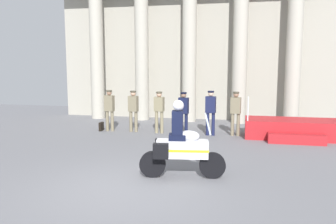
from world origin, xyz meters
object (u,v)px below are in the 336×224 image
Objects in this scene: officer_in_row_4 at (211,109)px; officer_in_row_5 at (236,110)px; officer_in_row_2 at (159,109)px; officer_in_row_3 at (184,110)px; reviewing_stand at (293,129)px; officer_in_row_0 at (109,107)px; officer_in_row_1 at (133,108)px; motorcycle_with_rider at (179,146)px; briefcase_on_ground at (101,126)px.

officer_in_row_4 reaches higher than officer_in_row_5.
officer_in_row_3 is (0.99, -0.01, -0.01)m from officer_in_row_2.
officer_in_row_0 is at bearing -179.01° from reviewing_stand.
reviewing_stand is 2.07× the size of officer_in_row_1.
motorcycle_with_rider reaches higher than briefcase_on_ground.
officer_in_row_0 is 0.98× the size of officer_in_row_4.
officer_in_row_0 reaches higher than reviewing_stand.
officer_in_row_2 is at bearing -174.58° from officer_in_row_1.
briefcase_on_ground is at bearing 7.89° from officer_in_row_4.
officer_in_row_0 is (-7.24, -0.12, 0.67)m from reviewing_stand.
reviewing_stand is 7.61m from briefcase_on_ground.
briefcase_on_ground is (-4.28, 5.28, -0.61)m from motorcycle_with_rider.
officer_in_row_0 is at bearing 118.28° from motorcycle_with_rider.
officer_in_row_0 reaches higher than officer_in_row_2.
officer_in_row_3 is 0.96× the size of officer_in_row_4.
officer_in_row_3 is 2.01m from officer_in_row_5.
officer_in_row_1 is 4.10m from officer_in_row_5.
briefcase_on_ground is (-1.39, -0.07, -0.82)m from officer_in_row_1.
officer_in_row_3 is (2.09, -0.05, -0.01)m from officer_in_row_1.
officer_in_row_3 is at bearing 11.05° from officer_in_row_5.
officer_in_row_5 is (4.10, 0.06, 0.01)m from officer_in_row_1.
officer_in_row_5 is (2.01, 0.12, 0.03)m from officer_in_row_3.
officer_in_row_5 is 4.75× the size of briefcase_on_ground.
officer_in_row_4 reaches higher than officer_in_row_0.
briefcase_on_ground is (-0.37, -0.02, -0.82)m from officer_in_row_0.
officer_in_row_2 is 0.96× the size of officer_in_row_4.
officer_in_row_0 is at bearing 7.86° from officer_in_row_2.
officer_in_row_1 is 6.08m from motorcycle_with_rider.
officer_in_row_0 is 3.10m from officer_in_row_3.
motorcycle_with_rider is (-0.26, -5.29, -0.23)m from officer_in_row_4.
officer_in_row_2 is (2.11, 0.00, -0.01)m from officer_in_row_0.
motorcycle_with_rider is (1.79, -5.30, -0.20)m from officer_in_row_2.
officer_in_row_1 reaches higher than officer_in_row_3.
motorcycle_with_rider is at bearing 126.15° from officer_in_row_1.
briefcase_on_ground is (-5.49, -0.13, -0.83)m from officer_in_row_5.
officer_in_row_1 reaches higher than officer_in_row_2.
briefcase_on_ground is at bearing 10.84° from officer_in_row_0.
motorcycle_with_rider is (2.89, -5.35, -0.20)m from officer_in_row_1.
reviewing_stand is 2.05× the size of officer_in_row_5.
officer_in_row_5 is at bearing -165.12° from officer_in_row_4.
briefcase_on_ground is (-7.61, -0.15, -0.15)m from reviewing_stand.
officer_in_row_3 is at bearing -172.37° from officer_in_row_0.
officer_in_row_1 is 1.10m from officer_in_row_2.
officer_in_row_0 is 1.02× the size of officer_in_row_2.
officer_in_row_5 reaches higher than officer_in_row_2.
officer_in_row_1 is 1.01× the size of officer_in_row_3.
reviewing_stand is 6.38m from motorcycle_with_rider.
officer_in_row_2 is (1.10, -0.04, -0.01)m from officer_in_row_1.
officer_in_row_3 is at bearing 7.60° from officer_in_row_4.
officer_in_row_0 is 6.58m from motorcycle_with_rider.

